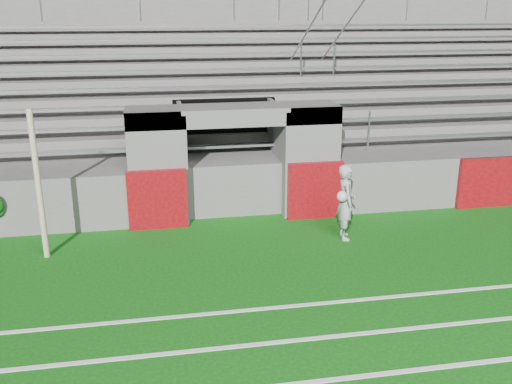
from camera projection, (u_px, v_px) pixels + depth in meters
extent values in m
plane|color=#0D4F0D|center=(263.00, 281.00, 10.32)|extent=(90.00, 90.00, 0.00)
cylinder|color=beige|center=(38.00, 185.00, 10.85)|extent=(0.11, 0.11, 2.96)
cube|color=white|center=(307.00, 383.00, 7.51)|extent=(28.00, 0.09, 0.01)
cube|color=white|center=(289.00, 341.00, 8.45)|extent=(28.00, 0.09, 0.01)
cube|color=white|center=(275.00, 308.00, 9.38)|extent=(28.00, 0.09, 0.01)
cube|color=#5C5957|center=(156.00, 166.00, 12.88)|extent=(1.20, 1.00, 2.60)
cube|color=#5C5957|center=(309.00, 158.00, 13.49)|extent=(1.20, 1.00, 2.60)
cube|color=black|center=(225.00, 147.00, 14.79)|extent=(2.60, 0.20, 2.50)
cube|color=#5C5957|center=(183.00, 160.00, 13.57)|extent=(0.10, 2.20, 2.50)
cube|color=#5C5957|center=(277.00, 155.00, 13.96)|extent=(0.10, 2.20, 2.50)
cube|color=#5C5957|center=(234.00, 115.00, 12.84)|extent=(4.80, 1.00, 0.40)
cube|color=#5C5957|center=(216.00, 133.00, 16.83)|extent=(26.00, 8.00, 0.20)
cube|color=#5C5957|center=(216.00, 154.00, 17.03)|extent=(26.00, 8.00, 1.05)
cube|color=#66080D|center=(157.00, 200.00, 12.55)|extent=(1.30, 0.15, 1.35)
cube|color=#66080D|center=(315.00, 190.00, 13.17)|extent=(1.30, 0.15, 1.35)
cube|color=#66080D|center=(500.00, 182.00, 13.99)|extent=(2.20, 0.15, 1.25)
cube|color=#96999E|center=(229.00, 146.00, 14.00)|extent=(23.00, 0.28, 0.06)
cube|color=#5C5957|center=(224.00, 139.00, 14.80)|extent=(24.00, 0.75, 0.38)
cube|color=#96999E|center=(225.00, 124.00, 14.58)|extent=(23.00, 0.28, 0.06)
cube|color=#5C5957|center=(221.00, 126.00, 15.44)|extent=(24.00, 0.75, 0.76)
cube|color=#96999E|center=(221.00, 105.00, 15.16)|extent=(23.00, 0.28, 0.06)
cube|color=#5C5957|center=(217.00, 114.00, 16.09)|extent=(24.00, 0.75, 1.14)
cube|color=#96999E|center=(217.00, 87.00, 15.75)|extent=(23.00, 0.28, 0.06)
cube|color=#5C5957|center=(214.00, 103.00, 16.73)|extent=(24.00, 0.75, 1.52)
cube|color=#96999E|center=(214.00, 70.00, 16.33)|extent=(23.00, 0.28, 0.06)
cube|color=#5C5957|center=(211.00, 93.00, 17.37)|extent=(24.00, 0.75, 1.90)
cube|color=#96999E|center=(211.00, 54.00, 16.91)|extent=(23.00, 0.28, 0.06)
cube|color=#5C5957|center=(209.00, 84.00, 18.01)|extent=(24.00, 0.75, 2.28)
cube|color=#96999E|center=(208.00, 40.00, 17.50)|extent=(23.00, 0.28, 0.06)
cube|color=#5C5957|center=(206.00, 75.00, 18.65)|extent=(24.00, 0.75, 2.66)
cube|color=#96999E|center=(205.00, 26.00, 18.08)|extent=(23.00, 0.28, 0.06)
cube|color=#5C5957|center=(204.00, 71.00, 19.27)|extent=(26.00, 0.60, 5.29)
cylinder|color=#A5A8AD|center=(330.00, 133.00, 14.08)|extent=(0.05, 0.05, 1.00)
cylinder|color=#A5A8AD|center=(301.00, 59.00, 16.41)|extent=(0.05, 0.05, 1.00)
cylinder|color=#A5A8AD|center=(279.00, 4.00, 18.75)|extent=(0.05, 0.05, 1.00)
cylinder|color=#A5A8AD|center=(301.00, 41.00, 16.26)|extent=(0.05, 6.02, 3.08)
cylinder|color=#A5A8AD|center=(369.00, 131.00, 14.25)|extent=(0.05, 0.05, 1.00)
cylinder|color=#A5A8AD|center=(334.00, 59.00, 16.59)|extent=(0.05, 0.05, 1.00)
cylinder|color=#A5A8AD|center=(308.00, 4.00, 18.92)|extent=(0.05, 0.05, 1.00)
cylinder|color=#A5A8AD|center=(335.00, 41.00, 16.43)|extent=(0.05, 6.02, 3.08)
cylinder|color=#A5A8AD|center=(40.00, 2.00, 17.45)|extent=(0.05, 0.05, 1.10)
cylinder|color=#A5A8AD|center=(140.00, 2.00, 17.96)|extent=(0.05, 0.05, 1.10)
cylinder|color=#A5A8AD|center=(234.00, 3.00, 18.47)|extent=(0.05, 0.05, 1.10)
cylinder|color=#A5A8AD|center=(323.00, 3.00, 18.99)|extent=(0.05, 0.05, 1.10)
cylinder|color=#A5A8AD|center=(407.00, 3.00, 19.50)|extent=(0.05, 0.05, 1.10)
cylinder|color=#A5A8AD|center=(487.00, 3.00, 20.02)|extent=(0.05, 0.05, 1.10)
imported|color=#A0A4AA|center=(346.00, 202.00, 11.98)|extent=(0.46, 0.64, 1.63)
sphere|color=white|center=(342.00, 196.00, 11.65)|extent=(0.23, 0.23, 0.23)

